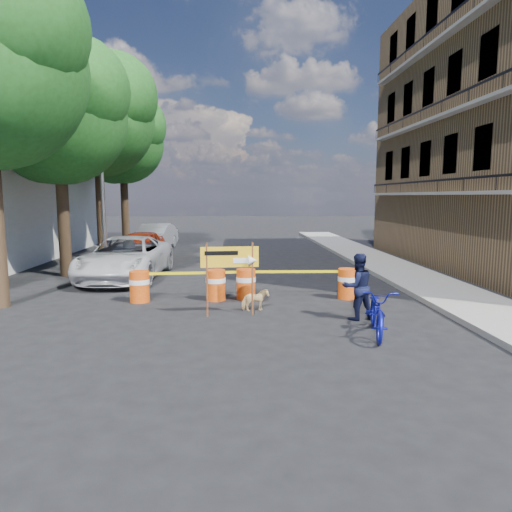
{
  "coord_description": "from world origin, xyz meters",
  "views": [
    {
      "loc": [
        -0.43,
        -10.63,
        3.03
      ],
      "look_at": [
        0.26,
        2.54,
        1.3
      ],
      "focal_mm": 32.0,
      "sensor_mm": 36.0,
      "label": 1
    }
  ],
  "objects": [
    {
      "name": "sedan_red",
      "position": [
        -4.8,
        11.09,
        0.71
      ],
      "size": [
        2.11,
        4.32,
        1.42
      ],
      "primitive_type": "imported",
      "rotation": [
        0.0,
        0.0,
        -0.11
      ],
      "color": "#A62A0D",
      "rests_on": "ground"
    },
    {
      "name": "tree_far",
      "position": [
        -6.74,
        17.0,
        6.22
      ],
      "size": [
        5.04,
        4.8,
        8.84
      ],
      "color": "#332316",
      "rests_on": "ground"
    },
    {
      "name": "tree_mid_b",
      "position": [
        -6.73,
        12.0,
        6.71
      ],
      "size": [
        5.67,
        5.4,
        9.62
      ],
      "color": "#332316",
      "rests_on": "ground"
    },
    {
      "name": "streetlamp",
      "position": [
        -5.93,
        9.5,
        4.38
      ],
      "size": [
        1.25,
        0.18,
        8.0
      ],
      "color": "gray",
      "rests_on": "ground"
    },
    {
      "name": "barrel_far_left",
      "position": [
        -3.11,
        2.42,
        0.47
      ],
      "size": [
        0.58,
        0.58,
        0.9
      ],
      "color": "#CC430C",
      "rests_on": "ground"
    },
    {
      "name": "barrel_mid_left",
      "position": [
        -0.92,
        2.53,
        0.47
      ],
      "size": [
        0.58,
        0.58,
        0.9
      ],
      "color": "#CC430C",
      "rests_on": "ground"
    },
    {
      "name": "ground",
      "position": [
        0.0,
        0.0,
        0.0
      ],
      "size": [
        120.0,
        120.0,
        0.0
      ],
      "primitive_type": "plane",
      "color": "black",
      "rests_on": "ground"
    },
    {
      "name": "sedan_silver",
      "position": [
        -4.8,
        15.4,
        0.75
      ],
      "size": [
        2.14,
        4.7,
        1.5
      ],
      "primitive_type": "imported",
      "rotation": [
        0.0,
        0.0,
        -0.13
      ],
      "color": "#A7A9AF",
      "rests_on": "ground"
    },
    {
      "name": "detour_sign",
      "position": [
        -0.3,
        0.73,
        1.38
      ],
      "size": [
        1.46,
        0.29,
        1.88
      ],
      "rotation": [
        0.0,
        0.0,
        0.08
      ],
      "color": "#592D19",
      "rests_on": "ground"
    },
    {
      "name": "dog",
      "position": [
        0.17,
        1.2,
        0.29
      ],
      "size": [
        0.75,
        0.47,
        0.59
      ],
      "primitive_type": "imported",
      "rotation": [
        0.0,
        0.0,
        1.8
      ],
      "color": "#E0BF80",
      "rests_on": "ground"
    },
    {
      "name": "tree_mid_a",
      "position": [
        -6.74,
        7.0,
        6.01
      ],
      "size": [
        5.25,
        5.0,
        8.68
      ],
      "color": "#332316",
      "rests_on": "ground"
    },
    {
      "name": "pedestrian",
      "position": [
        2.65,
        0.24,
        0.82
      ],
      "size": [
        0.93,
        0.8,
        1.65
      ],
      "primitive_type": "imported",
      "rotation": [
        0.0,
        0.0,
        3.38
      ],
      "color": "black",
      "rests_on": "ground"
    },
    {
      "name": "suv_white",
      "position": [
        -4.35,
        6.24,
        0.78
      ],
      "size": [
        2.92,
        5.74,
        1.55
      ],
      "primitive_type": "imported",
      "rotation": [
        0.0,
        0.0,
        -0.06
      ],
      "color": "silver",
      "rests_on": "ground"
    },
    {
      "name": "bicycle",
      "position": [
        2.73,
        -1.06,
        1.03
      ],
      "size": [
        0.93,
        1.21,
        2.06
      ],
      "primitive_type": "imported",
      "rotation": [
        0.0,
        0.0,
        -0.21
      ],
      "color": "#13179E",
      "rests_on": "ground"
    },
    {
      "name": "barrel_far_right",
      "position": [
        2.99,
        2.54,
        0.47
      ],
      "size": [
        0.58,
        0.58,
        0.9
      ],
      "color": "#CC430C",
      "rests_on": "ground"
    },
    {
      "name": "barrel_mid_right",
      "position": [
        -0.03,
        2.64,
        0.47
      ],
      "size": [
        0.58,
        0.58,
        0.9
      ],
      "color": "#CC430C",
      "rests_on": "ground"
    },
    {
      "name": "sidewalk_east",
      "position": [
        6.2,
        6.0,
        0.07
      ],
      "size": [
        2.4,
        40.0,
        0.15
      ],
      "primitive_type": "cube",
      "color": "gray",
      "rests_on": "ground"
    }
  ]
}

